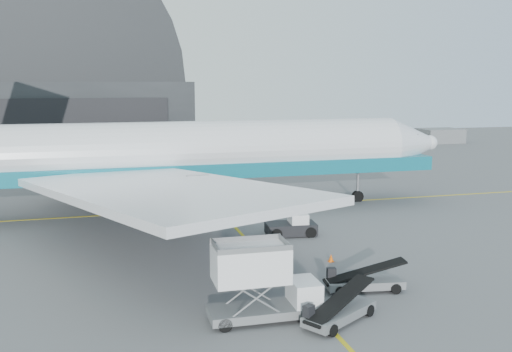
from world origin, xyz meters
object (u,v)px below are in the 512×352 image
object	(u,v)px
catering_truck	(260,283)
belt_loader_b	(363,281)
airliner	(169,154)
belt_loader_a	(339,311)
pushback_tug	(292,227)

from	to	relation	value
catering_truck	belt_loader_b	bearing A→B (deg)	20.30
airliner	belt_loader_a	bearing A→B (deg)	-78.96
airliner	pushback_tug	bearing A→B (deg)	-51.36
airliner	catering_truck	bearing A→B (deg)	-86.68
catering_truck	belt_loader_a	distance (m)	4.20
catering_truck	pushback_tug	size ratio (longest dim) A/B	1.40
airliner	pushback_tug	distance (m)	14.17
catering_truck	airliner	bearing A→B (deg)	94.27
belt_loader_b	airliner	bearing A→B (deg)	117.91
airliner	belt_loader_b	size ratio (longest dim) A/B	11.47
pushback_tug	belt_loader_b	bearing A→B (deg)	-84.53
airliner	belt_loader_b	world-z (taller)	airliner
airliner	catering_truck	size ratio (longest dim) A/B	9.75
catering_truck	pushback_tug	xyz separation A→B (m)	(6.85, 15.06, -1.29)
airliner	belt_loader_a	size ratio (longest dim) A/B	12.06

